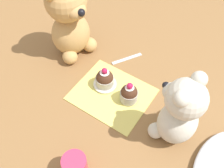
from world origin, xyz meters
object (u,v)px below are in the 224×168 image
teddy_bear_tan (69,19)px  teaspoon (127,59)px  cupcake_near_cream_bear (129,94)px  cupcake_near_tan_bear (105,79)px  juice_glass (75,167)px  saucer_plate (105,84)px  teddy_bear_cream (180,112)px

teddy_bear_tan → teaspoon: bearing=-55.5°
teddy_bear_tan → cupcake_near_cream_bear: 0.31m
cupcake_near_tan_bear → juice_glass: (0.28, 0.10, 0.00)m
saucer_plate → teddy_bear_tan: bearing=-110.9°
juice_glass → teaspoon: (-0.42, -0.10, -0.04)m
cupcake_near_cream_bear → teaspoon: 0.18m
teddy_bear_tan → cupcake_near_tan_bear: teddy_bear_tan is taller
teddy_bear_tan → saucer_plate: size_ratio=3.78×
teddy_bear_cream → juice_glass: 0.30m
cupcake_near_tan_bear → juice_glass: 0.29m
teddy_bear_tan → juice_glass: 0.47m
cupcake_near_tan_bear → teaspoon: bearing=-178.8°
teddy_bear_tan → saucer_plate: bearing=-97.3°
teddy_bear_cream → cupcake_near_tan_bear: size_ratio=3.22×
cupcake_near_tan_bear → teddy_bear_cream: bearing=82.9°
juice_glass → teaspoon: size_ratio=0.66×
teaspoon → teddy_bear_tan: bearing=142.9°
saucer_plate → teaspoon: size_ratio=0.65×
saucer_plate → juice_glass: size_ratio=0.99×
teddy_bear_cream → cupcake_near_tan_bear: (-0.03, -0.26, -0.08)m
teddy_bear_tan → juice_glass: teddy_bear_tan is taller
cupcake_near_cream_bear → cupcake_near_tan_bear: cupcake_near_tan_bear is taller
saucer_plate → teddy_bear_cream: bearing=82.9°
cupcake_near_tan_bear → teddy_bear_tan: bearing=-110.9°
cupcake_near_tan_bear → cupcake_near_cream_bear: bearing=87.1°
juice_glass → saucer_plate: bearing=-159.9°
teddy_bear_tan → juice_glass: size_ratio=3.73×
saucer_plate → juice_glass: bearing=20.1°
teddy_bear_cream → juice_glass: bearing=-24.0°
cupcake_near_cream_bear → juice_glass: (0.27, 0.01, 0.00)m
cupcake_near_cream_bear → teaspoon: (-0.15, -0.10, -0.03)m
teddy_bear_cream → teaspoon: bearing=-114.8°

